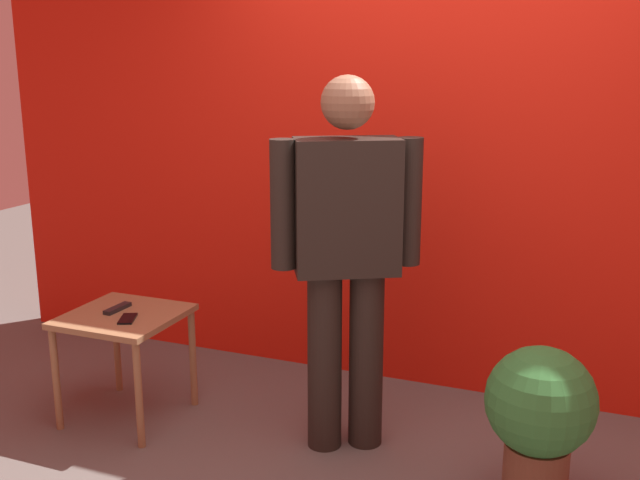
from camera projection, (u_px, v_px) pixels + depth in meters
back_wall_red at (448, 132)px, 3.92m from camera, size 5.59×0.12×2.82m
standing_person at (346, 248)px, 3.34m from camera, size 0.65×0.42×1.72m
side_table at (124, 329)px, 3.72m from camera, size 0.54×0.54×0.55m
cell_phone at (128, 319)px, 3.61m from camera, size 0.12×0.16×0.01m
tv_remote at (117, 308)px, 3.75m from camera, size 0.05×0.17×0.02m
potted_plant at (540, 415)px, 2.97m from camera, size 0.44×0.44×0.69m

